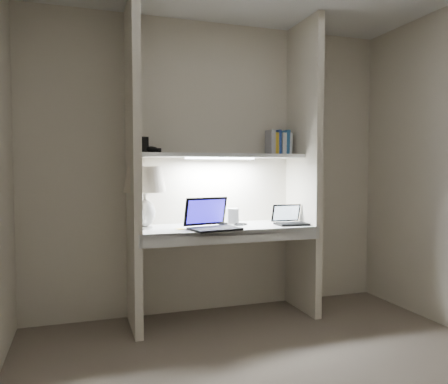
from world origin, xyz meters
name	(u,v)px	position (x,y,z in m)	size (l,w,h in m)	color
back_wall	(214,168)	(0.00, 1.50, 1.25)	(3.20, 0.01, 2.50)	beige
alcove_panel_left	(133,167)	(-0.73, 1.23, 1.25)	(0.06, 0.55, 2.50)	beige
alcove_panel_right	(304,168)	(0.73, 1.23, 1.25)	(0.06, 0.55, 2.50)	beige
desk	(224,228)	(0.00, 1.23, 0.75)	(1.40, 0.55, 0.04)	white
desk_apron	(235,237)	(0.00, 0.96, 0.72)	(1.46, 0.03, 0.10)	silver
shelf	(220,156)	(0.00, 1.32, 1.35)	(1.40, 0.36, 0.03)	silver
strip_light	(220,158)	(0.00, 1.32, 1.33)	(0.60, 0.04, 0.01)	white
table_lamp	(145,187)	(-0.64, 1.26, 1.10)	(0.33, 0.33, 0.49)	white
laptop_main	(211,222)	(-0.15, 1.08, 0.83)	(0.42, 0.38, 0.24)	black
laptop_netbook	(290,220)	(0.56, 1.14, 0.81)	(0.26, 0.23, 0.17)	black
speaker	(232,216)	(0.11, 1.33, 0.84)	(0.10, 0.07, 0.13)	silver
mouse	(223,224)	(0.00, 1.26, 0.79)	(0.09, 0.05, 0.03)	black
cable_coil	(241,224)	(0.16, 1.25, 0.78)	(0.11, 0.11, 0.01)	black
sticky_note	(181,229)	(-0.38, 1.16, 0.77)	(0.06, 0.06, 0.00)	yellow
book_row	(278,143)	(0.56, 1.38, 1.47)	(0.20, 0.14, 0.22)	silver
shelf_box	(143,145)	(-0.64, 1.33, 1.43)	(0.07, 0.05, 0.13)	black
shelf_gadget	(150,150)	(-0.58, 1.35, 1.39)	(0.13, 0.09, 0.05)	black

